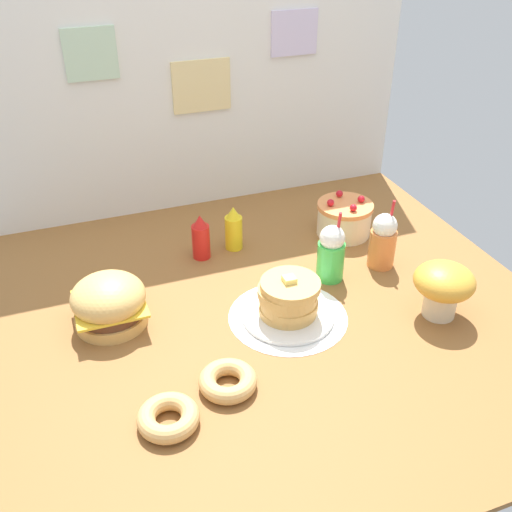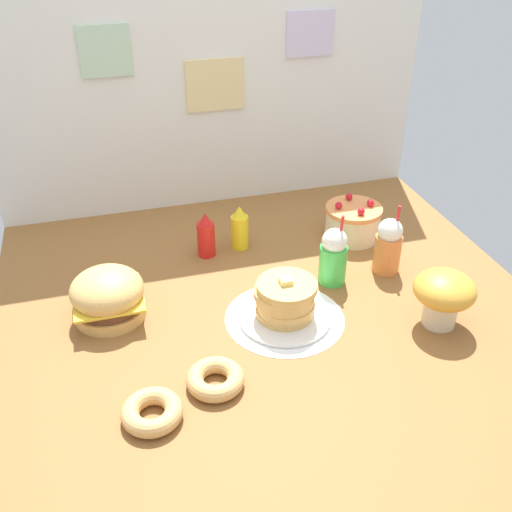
{
  "view_description": "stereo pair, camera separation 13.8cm",
  "coord_description": "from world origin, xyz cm",
  "px_view_note": "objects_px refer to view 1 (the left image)",
  "views": [
    {
      "loc": [
        -64.27,
        -154.13,
        129.01
      ],
      "look_at": [
        -2.26,
        13.05,
        15.64
      ],
      "focal_mm": 41.37,
      "sensor_mm": 36.0,
      "label": 1
    },
    {
      "loc": [
        -51.15,
        -158.42,
        129.01
      ],
      "look_at": [
        -2.26,
        13.05,
        15.64
      ],
      "focal_mm": 41.37,
      "sensor_mm": 36.0,
      "label": 2
    }
  ],
  "objects_px": {
    "pancake_stack": "(288,301)",
    "donut_pink_glaze": "(168,417)",
    "burger": "(109,302)",
    "ketchup_bottle": "(201,238)",
    "orange_float_cup": "(383,241)",
    "donut_chocolate": "(228,381)",
    "layer_cake": "(344,218)",
    "mustard_bottle": "(233,229)",
    "cream_soda_cup": "(331,253)",
    "mushroom_stool": "(443,285)"
  },
  "relations": [
    {
      "from": "pancake_stack",
      "to": "donut_pink_glaze",
      "type": "distance_m",
      "value": 0.6
    },
    {
      "from": "burger",
      "to": "ketchup_bottle",
      "type": "relative_size",
      "value": 1.33
    },
    {
      "from": "burger",
      "to": "pancake_stack",
      "type": "relative_size",
      "value": 0.78
    },
    {
      "from": "orange_float_cup",
      "to": "donut_chocolate",
      "type": "height_order",
      "value": "orange_float_cup"
    },
    {
      "from": "ketchup_bottle",
      "to": "donut_pink_glaze",
      "type": "distance_m",
      "value": 0.88
    },
    {
      "from": "ketchup_bottle",
      "to": "orange_float_cup",
      "type": "height_order",
      "value": "orange_float_cup"
    },
    {
      "from": "layer_cake",
      "to": "donut_chocolate",
      "type": "bearing_deg",
      "value": -136.87
    },
    {
      "from": "pancake_stack",
      "to": "mustard_bottle",
      "type": "relative_size",
      "value": 1.7
    },
    {
      "from": "orange_float_cup",
      "to": "pancake_stack",
      "type": "bearing_deg",
      "value": -159.14
    },
    {
      "from": "orange_float_cup",
      "to": "cream_soda_cup",
      "type": "bearing_deg",
      "value": -177.04
    },
    {
      "from": "burger",
      "to": "pancake_stack",
      "type": "height_order",
      "value": "burger"
    },
    {
      "from": "pancake_stack",
      "to": "layer_cake",
      "type": "bearing_deg",
      "value": 45.17
    },
    {
      "from": "pancake_stack",
      "to": "ketchup_bottle",
      "type": "relative_size",
      "value": 1.7
    },
    {
      "from": "donut_pink_glaze",
      "to": "burger",
      "type": "bearing_deg",
      "value": 98.8
    },
    {
      "from": "pancake_stack",
      "to": "mustard_bottle",
      "type": "height_order",
      "value": "mustard_bottle"
    },
    {
      "from": "mustard_bottle",
      "to": "mushroom_stool",
      "type": "distance_m",
      "value": 0.86
    },
    {
      "from": "ketchup_bottle",
      "to": "mustard_bottle",
      "type": "height_order",
      "value": "same"
    },
    {
      "from": "pancake_stack",
      "to": "donut_chocolate",
      "type": "relative_size",
      "value": 1.83
    },
    {
      "from": "mustard_bottle",
      "to": "mushroom_stool",
      "type": "bearing_deg",
      "value": -51.58
    },
    {
      "from": "donut_pink_glaze",
      "to": "layer_cake",
      "type": "bearing_deg",
      "value": 39.43
    },
    {
      "from": "pancake_stack",
      "to": "ketchup_bottle",
      "type": "bearing_deg",
      "value": 109.78
    },
    {
      "from": "pancake_stack",
      "to": "ketchup_bottle",
      "type": "distance_m",
      "value": 0.52
    },
    {
      "from": "burger",
      "to": "ketchup_bottle",
      "type": "height_order",
      "value": "ketchup_bottle"
    },
    {
      "from": "burger",
      "to": "donut_pink_glaze",
      "type": "distance_m",
      "value": 0.52
    },
    {
      "from": "donut_chocolate",
      "to": "cream_soda_cup",
      "type": "bearing_deg",
      "value": 37.6
    },
    {
      "from": "cream_soda_cup",
      "to": "orange_float_cup",
      "type": "bearing_deg",
      "value": 2.96
    },
    {
      "from": "orange_float_cup",
      "to": "donut_pink_glaze",
      "type": "bearing_deg",
      "value": -152.39
    },
    {
      "from": "orange_float_cup",
      "to": "donut_pink_glaze",
      "type": "distance_m",
      "value": 1.11
    },
    {
      "from": "burger",
      "to": "donut_chocolate",
      "type": "bearing_deg",
      "value": -57.32
    },
    {
      "from": "pancake_stack",
      "to": "donut_chocolate",
      "type": "distance_m",
      "value": 0.4
    },
    {
      "from": "mushroom_stool",
      "to": "mustard_bottle",
      "type": "bearing_deg",
      "value": 128.42
    },
    {
      "from": "mustard_bottle",
      "to": "orange_float_cup",
      "type": "xyz_separation_m",
      "value": [
        0.51,
        -0.33,
        0.02
      ]
    },
    {
      "from": "pancake_stack",
      "to": "layer_cake",
      "type": "distance_m",
      "value": 0.64
    },
    {
      "from": "layer_cake",
      "to": "orange_float_cup",
      "type": "distance_m",
      "value": 0.28
    },
    {
      "from": "mushroom_stool",
      "to": "pancake_stack",
      "type": "bearing_deg",
      "value": 161.43
    },
    {
      "from": "pancake_stack",
      "to": "cream_soda_cup",
      "type": "height_order",
      "value": "cream_soda_cup"
    },
    {
      "from": "pancake_stack",
      "to": "orange_float_cup",
      "type": "height_order",
      "value": "orange_float_cup"
    },
    {
      "from": "burger",
      "to": "mushroom_stool",
      "type": "xyz_separation_m",
      "value": [
        1.09,
        -0.35,
        0.04
      ]
    },
    {
      "from": "ketchup_bottle",
      "to": "donut_chocolate",
      "type": "height_order",
      "value": "ketchup_bottle"
    },
    {
      "from": "mustard_bottle",
      "to": "donut_chocolate",
      "type": "relative_size",
      "value": 1.08
    },
    {
      "from": "burger",
      "to": "orange_float_cup",
      "type": "bearing_deg",
      "value": -0.13
    },
    {
      "from": "burger",
      "to": "cream_soda_cup",
      "type": "xyz_separation_m",
      "value": [
        0.83,
        -0.01,
        0.03
      ]
    },
    {
      "from": "orange_float_cup",
      "to": "mushroom_stool",
      "type": "height_order",
      "value": "orange_float_cup"
    },
    {
      "from": "cream_soda_cup",
      "to": "donut_pink_glaze",
      "type": "xyz_separation_m",
      "value": [
        -0.75,
        -0.5,
        -0.08
      ]
    },
    {
      "from": "cream_soda_cup",
      "to": "donut_pink_glaze",
      "type": "bearing_deg",
      "value": -146.25
    },
    {
      "from": "ketchup_bottle",
      "to": "orange_float_cup",
      "type": "xyz_separation_m",
      "value": [
        0.65,
        -0.3,
        0.02
      ]
    },
    {
      "from": "cream_soda_cup",
      "to": "donut_pink_glaze",
      "type": "distance_m",
      "value": 0.9
    },
    {
      "from": "donut_pink_glaze",
      "to": "mushroom_stool",
      "type": "xyz_separation_m",
      "value": [
        1.01,
        0.16,
        0.1
      ]
    },
    {
      "from": "mustard_bottle",
      "to": "cream_soda_cup",
      "type": "xyz_separation_m",
      "value": [
        0.28,
        -0.34,
        0.02
      ]
    },
    {
      "from": "ketchup_bottle",
      "to": "mustard_bottle",
      "type": "xyz_separation_m",
      "value": [
        0.14,
        0.02,
        0.0
      ]
    }
  ]
}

